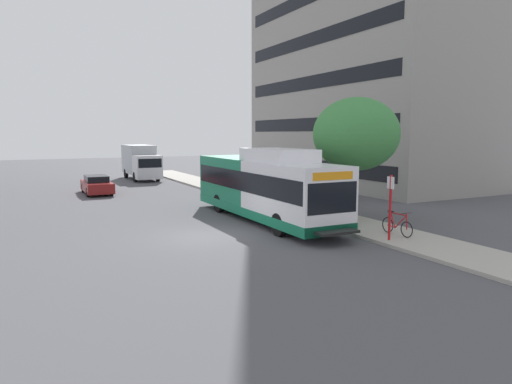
% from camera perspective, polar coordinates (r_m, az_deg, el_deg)
% --- Properties ---
extents(ground_plane, '(120.00, 120.00, 0.00)m').
position_cam_1_polar(ground_plane, '(27.42, -11.94, -2.08)').
color(ground_plane, '#4C4C51').
extents(sidewalk_curb, '(3.00, 56.00, 0.14)m').
position_cam_1_polar(sidewalk_curb, '(28.21, 3.01, -1.53)').
color(sidewalk_curb, '#A8A399').
rests_on(sidewalk_curb, ground).
extents(transit_bus, '(2.58, 12.25, 3.65)m').
position_cam_1_polar(transit_bus, '(23.17, 1.05, 0.64)').
color(transit_bus, white).
rests_on(transit_bus, ground).
extents(bus_stop_sign_pole, '(0.10, 0.36, 2.60)m').
position_cam_1_polar(bus_stop_sign_pole, '(19.02, 16.22, -1.26)').
color(bus_stop_sign_pole, red).
rests_on(bus_stop_sign_pole, sidewalk_curb).
extents(bicycle_parked, '(0.52, 1.76, 1.02)m').
position_cam_1_polar(bicycle_parked, '(20.22, 17.01, -3.92)').
color(bicycle_parked, black).
rests_on(bicycle_parked, sidewalk_curb).
extents(street_tree_near_stop, '(4.29, 4.29, 6.01)m').
position_cam_1_polar(street_tree_near_stop, '(23.70, 12.24, 6.97)').
color(street_tree_near_stop, '#4C3823').
rests_on(street_tree_near_stop, sidewalk_curb).
extents(parked_car_far_lane, '(1.80, 4.50, 1.33)m').
position_cam_1_polar(parked_car_far_lane, '(35.47, -19.04, 0.85)').
color(parked_car_far_lane, maroon).
rests_on(parked_car_far_lane, ground).
extents(box_truck_background, '(2.32, 7.01, 3.25)m').
position_cam_1_polar(box_truck_background, '(45.43, -14.04, 3.71)').
color(box_truck_background, silver).
rests_on(box_truck_background, ground).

